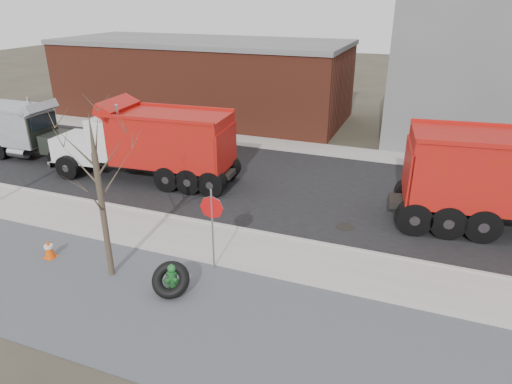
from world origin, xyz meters
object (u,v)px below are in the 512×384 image
at_px(fire_hydrant, 172,279).
at_px(dump_truck_red_b, 149,141).
at_px(truck_tire, 171,280).
at_px(stop_sign, 212,216).
at_px(dump_truck_grey, 22,129).

bearing_deg(fire_hydrant, dump_truck_red_b, 151.49).
relative_size(truck_tire, dump_truck_red_b, 0.15).
relative_size(fire_hydrant, dump_truck_red_b, 0.10).
relative_size(truck_tire, stop_sign, 0.48).
bearing_deg(fire_hydrant, dump_truck_grey, 175.06).
bearing_deg(truck_tire, fire_hydrant, 104.19).
bearing_deg(dump_truck_red_b, dump_truck_grey, -7.60).
xyz_separation_m(stop_sign, dump_truck_red_b, (-6.11, 5.88, 0.01)).
bearing_deg(dump_truck_grey, truck_tire, -31.53).
xyz_separation_m(dump_truck_red_b, dump_truck_grey, (-8.19, 0.44, -0.34)).
bearing_deg(fire_hydrant, truck_tire, -50.96).
height_order(fire_hydrant, truck_tire, truck_tire).
distance_m(dump_truck_red_b, dump_truck_grey, 8.21).
bearing_deg(truck_tire, stop_sign, 71.38).
relative_size(stop_sign, dump_truck_red_b, 0.31).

